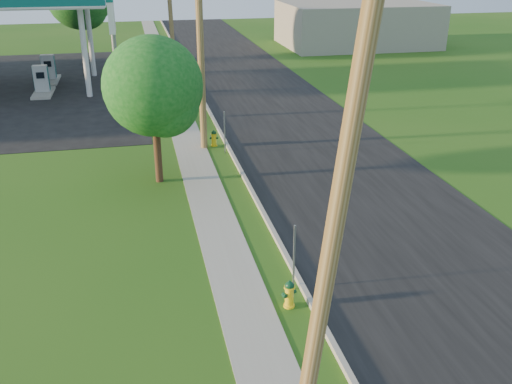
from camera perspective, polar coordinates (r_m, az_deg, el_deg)
road at (r=22.43m, az=10.21°, el=-0.34°), size 8.00×120.00×0.02m
curb at (r=21.28m, az=0.18°, el=-1.09°), size 0.15×120.00×0.15m
sidewalk at (r=21.03m, az=-4.49°, el=-1.65°), size 1.50×120.00×0.03m
utility_pole_near at (r=9.42m, az=8.03°, el=-2.39°), size 1.40×0.32×9.48m
utility_pole_mid at (r=26.41m, az=-5.59°, el=14.67°), size 1.40×0.32×9.80m
utility_pole_far at (r=44.23m, az=-8.59°, el=17.75°), size 1.40×0.32×9.50m
sign_post_near at (r=15.79m, az=3.83°, el=-6.59°), size 0.05×0.04×2.00m
sign_post_mid at (r=26.43m, az=-3.15°, el=5.94°), size 0.05×0.04×2.00m
sign_post_far at (r=38.16m, az=-6.17°, el=11.25°), size 0.05×0.04×2.00m
fuel_pump_ne at (r=40.20m, az=-20.61°, el=10.13°), size 1.20×3.20×1.90m
fuel_pump_se at (r=44.09m, az=-19.98°, el=11.26°), size 1.20×3.20×1.90m
price_pylon at (r=31.63m, az=-14.23°, el=16.38°), size 0.34×2.04×6.85m
distant_building at (r=58.53m, az=10.02°, el=16.19°), size 14.00×10.00×4.00m
tree_verge at (r=22.59m, az=-9.98°, el=9.96°), size 3.88×3.88×5.88m
hydrant_near at (r=15.37m, az=3.36°, el=-10.15°), size 0.42×0.37×0.81m
hydrant_mid at (r=27.65m, az=-4.23°, el=5.39°), size 0.42×0.37×0.81m
hydrant_far at (r=38.73m, az=-6.71°, el=10.40°), size 0.36×0.32×0.69m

